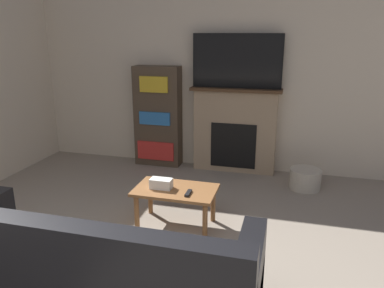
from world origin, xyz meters
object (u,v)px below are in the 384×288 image
object	(u,v)px
tv	(237,61)
bookshelf	(158,117)
storage_basket	(305,179)
fireplace	(235,130)
couch	(91,280)
coffee_table	(176,194)

from	to	relation	value
tv	bookshelf	bearing A→B (deg)	-179.86
tv	storage_basket	distance (m)	1.79
fireplace	couch	bearing A→B (deg)	-99.00
bookshelf	fireplace	bearing A→B (deg)	1.14
couch	storage_basket	world-z (taller)	couch
coffee_table	couch	bearing A→B (deg)	-97.21
bookshelf	storage_basket	size ratio (longest dim) A/B	3.73
coffee_table	storage_basket	world-z (taller)	coffee_table
coffee_table	storage_basket	distance (m)	1.89
couch	fireplace	bearing A→B (deg)	81.00
fireplace	tv	bearing A→B (deg)	-90.00
couch	coffee_table	bearing A→B (deg)	82.79
fireplace	tv	world-z (taller)	tv
tv	storage_basket	xyz separation A→B (m)	(0.99, -0.42, -1.43)
coffee_table	bookshelf	xyz separation A→B (m)	(-0.82, 1.76, 0.39)
fireplace	couch	distance (m)	3.23
couch	coffee_table	xyz separation A→B (m)	(0.18, 1.39, 0.05)
fireplace	bookshelf	bearing A→B (deg)	-178.86
coffee_table	bookshelf	world-z (taller)	bookshelf
fireplace	tv	distance (m)	0.95
couch	storage_basket	distance (m)	3.12
tv	bookshelf	distance (m)	1.41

